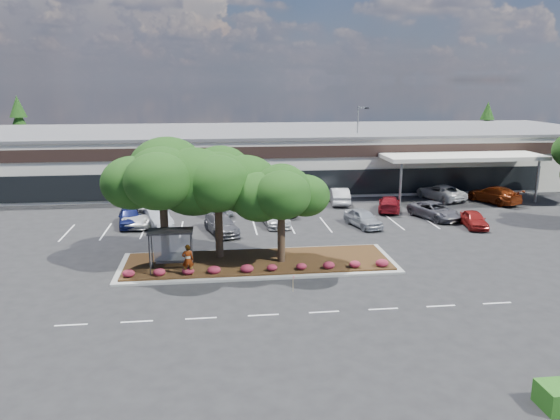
{
  "coord_description": "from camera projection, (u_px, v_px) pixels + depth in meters",
  "views": [
    {
      "loc": [
        -4.73,
        -30.07,
        11.84
      ],
      "look_at": [
        -0.01,
        8.37,
        2.6
      ],
      "focal_mm": 35.0,
      "sensor_mm": 36.0,
      "label": 1
    }
  ],
  "objects": [
    {
      "name": "landscape_island",
      "position": [
        258.0,
        263.0,
        35.94
      ],
      "size": [
        18.0,
        6.0,
        0.26
      ],
      "color": "gray",
      "rests_on": "ground"
    },
    {
      "name": "island_tree_mid",
      "position": [
        218.0,
        204.0,
        35.92
      ],
      "size": [
        6.6,
        6.6,
        7.32
      ],
      "primitive_type": null,
      "color": "#0E3B0D",
      "rests_on": "landscape_island"
    },
    {
      "name": "car_15",
      "position": [
        389.0,
        204.0,
        50.52
      ],
      "size": [
        3.38,
        5.16,
        1.39
      ],
      "primitive_type": "imported",
      "rotation": [
        0.0,
        0.0,
        2.82
      ],
      "color": "maroon",
      "rests_on": "ground"
    },
    {
      "name": "car_3",
      "position": [
        221.0,
        225.0,
        43.15
      ],
      "size": [
        3.16,
        5.2,
        1.41
      ],
      "primitive_type": "imported",
      "rotation": [
        0.0,
        0.0,
        0.26
      ],
      "color": "#5B5A61",
      "rests_on": "ground"
    },
    {
      "name": "conifer_north_west",
      "position": [
        20.0,
        133.0,
        72.04
      ],
      "size": [
        4.4,
        4.4,
        10.0
      ],
      "primitive_type": "cone",
      "color": "#0E3B0D",
      "rests_on": "ground"
    },
    {
      "name": "car_4",
      "position": [
        275.0,
        217.0,
        45.7
      ],
      "size": [
        2.38,
        4.97,
        1.4
      ],
      "primitive_type": "imported",
      "rotation": [
        0.0,
        0.0,
        0.09
      ],
      "color": "#BEBEBE",
      "rests_on": "ground"
    },
    {
      "name": "car_11",
      "position": [
        218.0,
        204.0,
        49.93
      ],
      "size": [
        2.68,
        5.46,
        1.49
      ],
      "primitive_type": "imported",
      "rotation": [
        0.0,
        0.0,
        3.18
      ],
      "color": "silver",
      "rests_on": "ground"
    },
    {
      "name": "light_pole",
      "position": [
        358.0,
        153.0,
        59.71
      ],
      "size": [
        1.42,
        0.75,
        9.12
      ],
      "rotation": [
        0.0,
        0.0,
        -0.31
      ],
      "color": "gray",
      "rests_on": "ground"
    },
    {
      "name": "person_waiting",
      "position": [
        188.0,
        260.0,
        33.06
      ],
      "size": [
        0.73,
        0.51,
        1.93
      ],
      "primitive_type": "imported",
      "rotation": [
        0.0,
        0.0,
        3.21
      ],
      "color": "#594C47",
      "rests_on": "landscape_island"
    },
    {
      "name": "conifer_north_east",
      "position": [
        486.0,
        133.0,
        77.81
      ],
      "size": [
        3.96,
        3.96,
        9.0
      ],
      "primitive_type": "cone",
      "color": "#0E3B0D",
      "rests_on": "ground"
    },
    {
      "name": "car_6",
      "position": [
        363.0,
        218.0,
        45.09
      ],
      "size": [
        2.77,
        4.58,
        1.46
      ],
      "primitive_type": "imported",
      "rotation": [
        0.0,
        0.0,
        0.26
      ],
      "color": "#979CA3",
      "rests_on": "ground"
    },
    {
      "name": "car_0",
      "position": [
        130.0,
        217.0,
        45.33
      ],
      "size": [
        2.51,
        4.79,
        1.55
      ],
      "primitive_type": "imported",
      "rotation": [
        0.0,
        0.0,
        0.15
      ],
      "color": "navy",
      "rests_on": "ground"
    },
    {
      "name": "car_10",
      "position": [
        145.0,
        199.0,
        52.52
      ],
      "size": [
        2.33,
        4.35,
        1.41
      ],
      "primitive_type": "imported",
      "rotation": [
        0.0,
        0.0,
        3.31
      ],
      "color": "navy",
      "rests_on": "ground"
    },
    {
      "name": "island_tree_east",
      "position": [
        281.0,
        213.0,
        35.04
      ],
      "size": [
        5.8,
        5.8,
        6.5
      ],
      "primitive_type": null,
      "color": "#0E3B0D",
      "rests_on": "landscape_island"
    },
    {
      "name": "car_13",
      "position": [
        339.0,
        196.0,
        53.52
      ],
      "size": [
        2.15,
        4.97,
        1.59
      ],
      "primitive_type": "imported",
      "rotation": [
        0.0,
        0.0,
        3.04
      ],
      "color": "#B5B5B5",
      "rests_on": "ground"
    },
    {
      "name": "shrub_row",
      "position": [
        261.0,
        268.0,
        33.82
      ],
      "size": [
        17.0,
        0.8,
        0.5
      ],
      "primitive_type": null,
      "color": "maroon",
      "rests_on": "landscape_island"
    },
    {
      "name": "car_12",
      "position": [
        276.0,
        205.0,
        49.54
      ],
      "size": [
        3.73,
        6.11,
        1.58
      ],
      "primitive_type": "imported",
      "rotation": [
        0.0,
        0.0,
        3.35
      ],
      "color": "black",
      "rests_on": "ground"
    },
    {
      "name": "car_9",
      "position": [
        137.0,
        200.0,
        51.64
      ],
      "size": [
        2.91,
        4.98,
        1.59
      ],
      "primitive_type": "imported",
      "rotation": [
        0.0,
        0.0,
        3.37
      ],
      "color": "#53545A",
      "rests_on": "ground"
    },
    {
      "name": "car_8",
      "position": [
        474.0,
        219.0,
        44.91
      ],
      "size": [
        2.16,
        4.15,
        1.35
      ],
      "primitive_type": "imported",
      "rotation": [
        0.0,
        0.0,
        -0.15
      ],
      "color": "maroon",
      "rests_on": "ground"
    },
    {
      "name": "car_1",
      "position": [
        141.0,
        216.0,
        45.68
      ],
      "size": [
        2.91,
        5.44,
        1.45
      ],
      "primitive_type": "imported",
      "rotation": [
        0.0,
        0.0,
        -0.1
      ],
      "color": "silver",
      "rests_on": "ground"
    },
    {
      "name": "car_17",
      "position": [
        494.0,
        195.0,
        53.87
      ],
      "size": [
        4.29,
        6.11,
        1.64
      ],
      "primitive_type": "imported",
      "rotation": [
        0.0,
        0.0,
        3.53
      ],
      "color": "maroon",
      "rests_on": "ground"
    },
    {
      "name": "retail_store",
      "position": [
        254.0,
        156.0,
        64.36
      ],
      "size": [
        80.4,
        25.2,
        6.25
      ],
      "color": "beige",
      "rests_on": "ground"
    },
    {
      "name": "lane_markings",
      "position": [
        275.0,
        236.0,
        42.39
      ],
      "size": [
        33.12,
        20.06,
        0.01
      ],
      "color": "silver",
      "rests_on": "ground"
    },
    {
      "name": "island_tree_west",
      "position": [
        163.0,
        203.0,
        34.76
      ],
      "size": [
        7.2,
        7.2,
        7.89
      ],
      "primitive_type": null,
      "color": "#0E3B0D",
      "rests_on": "landscape_island"
    },
    {
      "name": "car_7",
      "position": [
        435.0,
        211.0,
        47.68
      ],
      "size": [
        3.95,
        5.67,
        1.44
      ],
      "primitive_type": "imported",
      "rotation": [
        0.0,
        0.0,
        0.33
      ],
      "color": "#4F4F56",
      "rests_on": "ground"
    },
    {
      "name": "car_16",
      "position": [
        441.0,
        192.0,
        55.21
      ],
      "size": [
        4.11,
        6.12,
        1.56
      ],
      "primitive_type": "imported",
      "rotation": [
        0.0,
        0.0,
        3.44
      ],
      "color": "silver",
      "rests_on": "ground"
    },
    {
      "name": "bus_shelter",
      "position": [
        171.0,
        238.0,
        33.77
      ],
      "size": [
        2.75,
        1.55,
        2.59
      ],
      "color": "black",
      "rests_on": "landscape_island"
    },
    {
      "name": "survey_stake",
      "position": [
        293.0,
        281.0,
        31.18
      ],
      "size": [
        0.08,
        0.14,
        1.0
      ],
      "color": "#987D4F",
      "rests_on": "ground"
    },
    {
      "name": "car_2",
      "position": [
        157.0,
        218.0,
        45.0
      ],
      "size": [
        3.09,
        4.9,
        1.52
      ],
      "primitive_type": "imported",
      "rotation": [
        0.0,
        0.0,
        0.35
      ],
      "color": "#9B9FA7",
      "rests_on": "ground"
    },
    {
      "name": "ground",
      "position": [
        297.0,
        285.0,
        32.34
      ],
      "size": [
        160.0,
        160.0,
        0.0
      ],
      "primitive_type": "plane",
      "color": "black",
      "rests_on": "ground"
    }
  ]
}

